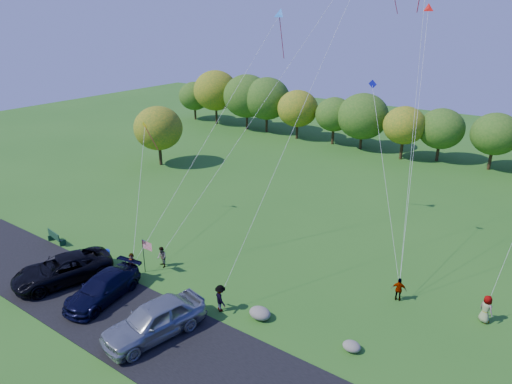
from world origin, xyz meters
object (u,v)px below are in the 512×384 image
flyer_c (220,298)px  flyer_e (486,309)px  minivan_dark (62,269)px  flyer_b (162,257)px  minivan_navy (103,288)px  flyer_a (132,267)px  minivan_silver (154,320)px  park_bench (55,237)px  flyer_d (399,289)px  trash_barrel (106,257)px

flyer_c → flyer_e: size_ratio=1.00×
minivan_dark → flyer_b: minivan_dark is taller
minivan_navy → flyer_a: 2.67m
minivan_silver → flyer_a: bearing=162.4°
flyer_b → park_bench: (-9.41, -2.30, -0.21)m
flyer_d → minivan_silver: bearing=35.7°
minivan_dark → flyer_b: size_ratio=4.12×
minivan_dark → flyer_c: minivan_dark is taller
minivan_navy → flyer_c: flyer_c is taller
flyer_d → trash_barrel: flyer_d is taller
minivan_dark → flyer_b: (3.96, 5.15, -0.17)m
minivan_navy → minivan_silver: (5.21, -0.55, 0.22)m
minivan_navy → flyer_d: (15.07, 10.56, -0.07)m
flyer_b → flyer_d: bearing=46.7°
minivan_dark → minivan_navy: bearing=22.4°
flyer_c → park_bench: size_ratio=0.92×
flyer_c → trash_barrel: flyer_c is taller
flyer_a → park_bench: bearing=159.9°
minivan_silver → flyer_d: size_ratio=3.81×
flyer_e → trash_barrel: flyer_e is taller
flyer_d → park_bench: size_ratio=0.83×
minivan_silver → flyer_b: (-5.15, 5.49, -0.30)m
flyer_d → flyer_e: flyer_e is taller
flyer_a → flyer_c: flyer_a is taller
flyer_a → flyer_b: bearing=60.3°
minivan_dark → flyer_d: bearing=48.9°
flyer_e → flyer_b: bearing=50.4°
minivan_silver → minivan_dark: bearing=-169.7°
minivan_silver → flyer_e: (14.66, 11.89, -0.20)m
minivan_silver → park_bench: minivan_silver is taller
flyer_b → park_bench: bearing=-140.0°
minivan_dark → flyer_a: (3.57, 2.86, 0.03)m
flyer_b → flyer_e: size_ratio=0.88×
flyer_e → flyer_d: bearing=41.8°
flyer_e → trash_barrel: (-23.44, -8.41, -0.36)m
flyer_c → flyer_d: 11.05m
minivan_silver → trash_barrel: 9.46m
minivan_silver → flyer_e: 18.88m
minivan_navy → park_bench: minivan_navy is taller
flyer_b → park_bench: flyer_b is taller
flyer_b → flyer_e: (19.81, 6.40, 0.10)m
flyer_a → flyer_e: (20.20, 8.70, -0.10)m
minivan_silver → flyer_b: minivan_silver is taller
flyer_a → trash_barrel: flyer_a is taller
flyer_c → flyer_d: size_ratio=1.12×
flyer_b → flyer_c: bearing=12.7°
trash_barrel → park_bench: bearing=-177.1°
park_bench → trash_barrel: park_bench is taller
flyer_a → flyer_e: bearing=3.2°
flyer_d → park_bench: bearing=5.3°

